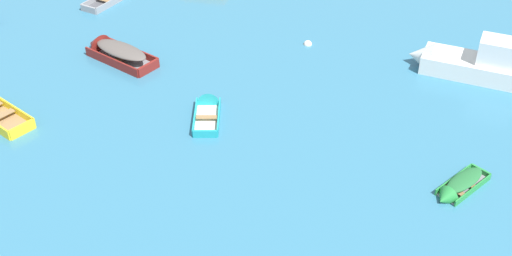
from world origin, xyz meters
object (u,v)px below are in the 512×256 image
at_px(rowboat_maroon_outer_left, 112,50).
at_px(mooring_buoy_between_boats_right, 308,44).
at_px(rowboat_green_far_right, 457,188).
at_px(motor_launch_white_cluster_inner, 477,63).
at_px(rowboat_turquoise_near_right, 208,107).

xyz_separation_m(rowboat_maroon_outer_left, mooring_buoy_between_boats_right, (10.14, -1.30, -0.37)).
height_order(rowboat_green_far_right, motor_launch_white_cluster_inner, motor_launch_white_cluster_inner).
distance_m(rowboat_turquoise_near_right, mooring_buoy_between_boats_right, 8.02).
bearing_deg(mooring_buoy_between_boats_right, rowboat_turquoise_near_right, -142.82).
bearing_deg(motor_launch_white_cluster_inner, mooring_buoy_between_boats_right, 142.90).
xyz_separation_m(rowboat_green_far_right, rowboat_maroon_outer_left, (-11.75, 14.11, 0.16)).
bearing_deg(mooring_buoy_between_boats_right, rowboat_green_far_right, -82.83).
bearing_deg(motor_launch_white_cluster_inner, rowboat_green_far_right, -124.55).
bearing_deg(rowboat_green_far_right, rowboat_maroon_outer_left, 129.78).
bearing_deg(rowboat_green_far_right, rowboat_turquoise_near_right, 135.15).
height_order(rowboat_turquoise_near_right, mooring_buoy_between_boats_right, rowboat_turquoise_near_right).
relative_size(rowboat_green_far_right, mooring_buoy_between_boats_right, 6.35).
height_order(rowboat_green_far_right, rowboat_maroon_outer_left, rowboat_maroon_outer_left).
relative_size(rowboat_green_far_right, rowboat_maroon_outer_left, 0.66).
distance_m(rowboat_green_far_right, motor_launch_white_cluster_inner, 9.26).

